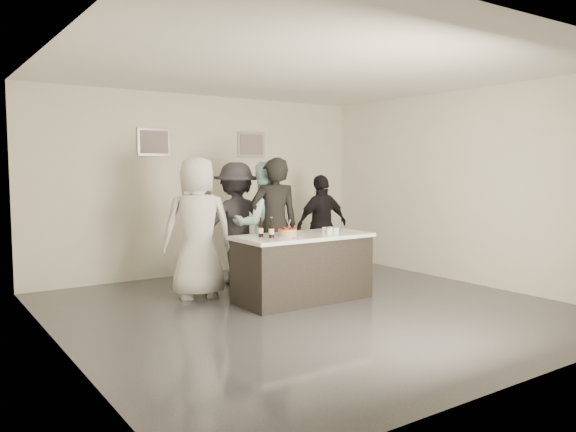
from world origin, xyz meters
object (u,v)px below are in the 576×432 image
object	(u,v)px
person_guest_left	(198,227)
person_guest_back	(237,224)
person_guest_right	(322,225)
beer_bottle_a	(261,227)
beer_bottle_b	(271,228)
cake	(287,233)
person_main_black	(274,225)
person_main_blue	(263,225)
bar_counter	(303,267)

from	to	relation	value
person_guest_left	person_guest_back	size ratio (longest dim) A/B	1.04
person_guest_left	person_guest_right	bearing A→B (deg)	-156.41
beer_bottle_a	beer_bottle_b	bearing A→B (deg)	-70.69
cake	person_main_black	distance (m)	0.77
beer_bottle_a	person_guest_right	distance (m)	2.34
cake	person_main_blue	world-z (taller)	person_main_blue
bar_counter	person_guest_left	bearing A→B (deg)	138.81
bar_counter	person_main_black	size ratio (longest dim) A/B	0.96
person_guest_back	person_main_black	bearing A→B (deg)	120.16
bar_counter	person_guest_right	xyz separation A→B (m)	(1.35, 1.32, 0.39)
person_guest_back	beer_bottle_a	bearing A→B (deg)	87.87
beer_bottle_b	person_guest_right	world-z (taller)	person_guest_right
person_main_blue	person_guest_back	distance (m)	0.51
beer_bottle_a	person_main_black	bearing A→B (deg)	45.78
person_main_blue	person_guest_back	bearing A→B (deg)	-49.70
person_main_black	beer_bottle_b	bearing A→B (deg)	71.58
person_main_black	person_main_blue	distance (m)	0.28
bar_counter	person_guest_back	xyz separation A→B (m)	(-0.20, 1.46, 0.49)
person_guest_left	person_main_blue	bearing A→B (deg)	-162.80
cake	beer_bottle_b	world-z (taller)	beer_bottle_b
bar_counter	person_main_blue	world-z (taller)	person_main_blue
beer_bottle_b	cake	bearing A→B (deg)	15.93
bar_counter	beer_bottle_a	world-z (taller)	beer_bottle_a
beer_bottle_b	person_guest_back	size ratio (longest dim) A/B	0.14
person_guest_left	beer_bottle_b	bearing A→B (deg)	131.89
beer_bottle_a	beer_bottle_b	distance (m)	0.17
beer_bottle_b	person_guest_right	distance (m)	2.39
person_main_blue	person_guest_left	size ratio (longest dim) A/B	0.97
beer_bottle_b	person_guest_left	xyz separation A→B (m)	(-0.53, 1.05, -0.05)
bar_counter	cake	bearing A→B (deg)	-178.95
bar_counter	person_main_blue	bearing A→B (deg)	90.32
beer_bottle_a	person_guest_back	size ratio (longest dim) A/B	0.14
beer_bottle_a	person_guest_left	distance (m)	1.00
cake	person_main_black	size ratio (longest dim) A/B	0.13
cake	person_main_blue	distance (m)	1.03
beer_bottle_a	person_guest_right	bearing A→B (deg)	32.37
person_guest_right	beer_bottle_a	bearing A→B (deg)	33.67
beer_bottle_a	beer_bottle_b	size ratio (longest dim) A/B	1.00
bar_counter	person_guest_right	distance (m)	1.93
beer_bottle_a	bar_counter	bearing A→B (deg)	-6.61
beer_bottle_a	person_guest_right	world-z (taller)	person_guest_right
person_main_blue	cake	bearing A→B (deg)	93.09
bar_counter	person_guest_left	xyz separation A→B (m)	(-1.09, 0.96, 0.53)
person_guest_back	beer_bottle_b	bearing A→B (deg)	91.53
beer_bottle_a	person_guest_left	size ratio (longest dim) A/B	0.13
cake	person_guest_back	bearing A→B (deg)	87.82
bar_counter	person_guest_back	world-z (taller)	person_guest_back
cake	beer_bottle_b	distance (m)	0.33
person_guest_back	person_guest_right	bearing A→B (deg)	-170.55
bar_counter	person_guest_right	world-z (taller)	person_guest_right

